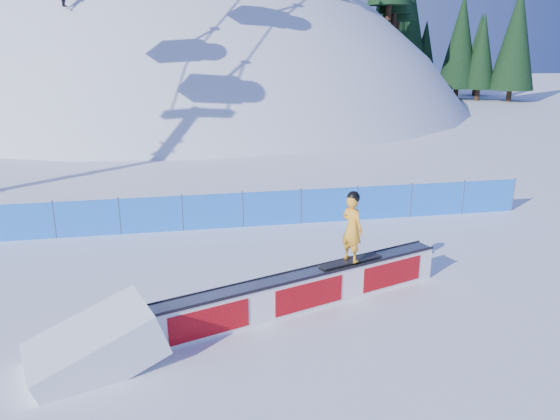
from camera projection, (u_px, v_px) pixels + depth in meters
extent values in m
plane|color=white|center=(226.00, 286.00, 14.08)|extent=(160.00, 160.00, 0.00)
sphere|color=white|center=(196.00, 272.00, 58.87)|extent=(64.00, 64.00, 64.00)
cylinder|color=#311E13|center=(384.00, 12.00, 50.93)|extent=(0.50, 0.50, 1.40)
cylinder|color=#311E13|center=(377.00, 30.00, 58.14)|extent=(0.50, 0.50, 1.40)
cylinder|color=#311E13|center=(400.00, 28.00, 52.14)|extent=(0.50, 0.50, 1.40)
cylinder|color=#311E13|center=(426.00, 62.00, 54.68)|extent=(0.50, 0.50, 1.40)
cone|color=black|center=(430.00, 6.00, 53.12)|extent=(4.06, 4.06, 9.22)
cylinder|color=#311E13|center=(437.00, 69.00, 53.22)|extent=(0.50, 0.50, 1.40)
cone|color=black|center=(440.00, 28.00, 52.08)|extent=(2.82, 2.82, 6.42)
cylinder|color=#311E13|center=(412.00, 72.00, 60.30)|extent=(0.50, 0.50, 1.40)
cone|color=black|center=(414.00, 37.00, 59.19)|extent=(2.71, 2.71, 6.16)
cylinder|color=#311E13|center=(454.00, 95.00, 55.59)|extent=(0.50, 0.50, 1.40)
cone|color=black|center=(459.00, 48.00, 54.20)|extent=(3.56, 3.56, 8.08)
cylinder|color=#311E13|center=(461.00, 91.00, 60.49)|extent=(0.50, 0.50, 1.40)
cone|color=black|center=(465.00, 50.00, 59.21)|extent=(3.24, 3.24, 7.36)
cylinder|color=#311E13|center=(467.00, 90.00, 60.73)|extent=(0.50, 0.50, 1.40)
cone|color=black|center=(471.00, 53.00, 59.54)|extent=(2.97, 2.97, 6.76)
cylinder|color=#311E13|center=(504.00, 93.00, 57.69)|extent=(0.50, 0.50, 1.40)
cone|color=black|center=(509.00, 51.00, 56.41)|extent=(3.22, 3.22, 7.33)
cube|color=#2274F0|center=(213.00, 212.00, 18.12)|extent=(22.00, 0.03, 1.20)
cylinder|color=#3D496F|center=(54.00, 219.00, 17.23)|extent=(0.05, 0.05, 1.30)
cylinder|color=#3D496F|center=(120.00, 215.00, 17.58)|extent=(0.05, 0.05, 1.30)
cylinder|color=#3D496F|center=(182.00, 212.00, 17.93)|extent=(0.05, 0.05, 1.30)
cylinder|color=#3D496F|center=(243.00, 209.00, 18.28)|extent=(0.05, 0.05, 1.30)
cylinder|color=#3D496F|center=(301.00, 205.00, 18.63)|extent=(0.05, 0.05, 1.30)
cylinder|color=#3D496F|center=(357.00, 202.00, 18.98)|extent=(0.05, 0.05, 1.30)
cylinder|color=#3D496F|center=(411.00, 199.00, 19.33)|extent=(0.05, 0.05, 1.30)
cylinder|color=#3D496F|center=(463.00, 197.00, 19.68)|extent=(0.05, 0.05, 1.30)
cylinder|color=#3D496F|center=(513.00, 194.00, 20.03)|extent=(0.05, 0.05, 1.30)
cube|color=white|center=(304.00, 292.00, 12.78)|extent=(7.35, 2.94, 0.86)
cube|color=gray|center=(304.00, 274.00, 12.64)|extent=(7.29, 2.94, 0.04)
cube|color=black|center=(310.00, 278.00, 12.43)|extent=(7.21, 2.52, 0.06)
cube|color=black|center=(298.00, 270.00, 12.85)|extent=(7.21, 2.52, 0.06)
cube|color=red|center=(310.00, 296.00, 12.57)|extent=(6.84, 2.38, 0.64)
cube|color=red|center=(298.00, 288.00, 12.98)|extent=(6.84, 2.38, 0.64)
cube|color=black|center=(351.00, 261.00, 13.26)|extent=(1.70, 0.84, 0.03)
imported|color=#FFA825|center=(352.00, 228.00, 13.00)|extent=(0.64, 0.72, 1.64)
sphere|color=black|center=(353.00, 198.00, 12.78)|extent=(0.31, 0.31, 0.31)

